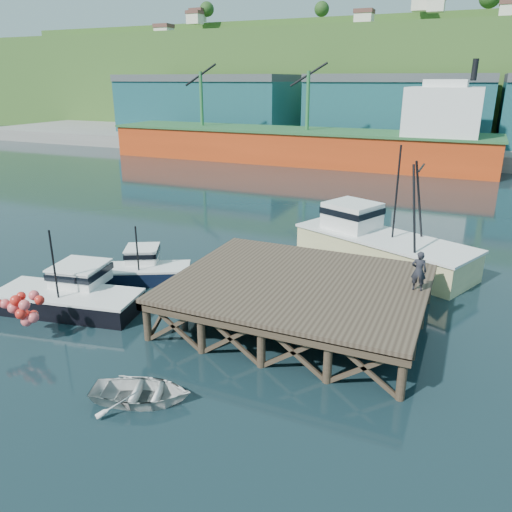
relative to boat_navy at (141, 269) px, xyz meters
The scene contains 12 objects.
ground 5.05m from the boat_navy, 14.25° to the right, with size 300.00×300.00×0.00m, color black.
wharf 10.51m from the boat_navy, ahead, with size 12.00×10.00×2.62m.
far_quay 68.94m from the boat_navy, 85.97° to the left, with size 160.00×40.00×2.00m, color gray.
warehouse_left 70.78m from the boat_navy, 115.31° to the left, with size 32.00×16.00×9.00m, color #1A5755.
warehouse_mid 64.21m from the boat_navy, 85.66° to the left, with size 28.00×16.00×9.00m, color #1A5755.
cargo_ship 46.98m from the boat_navy, 94.43° to the left, with size 55.50×10.00×13.75m.
hillside 99.42m from the boat_navy, 87.19° to the left, with size 220.00×50.00×22.00m, color #2D511E.
boat_navy is the anchor object (origin of this frame).
boat_black 4.88m from the boat_navy, 101.28° to the right, with size 7.84×6.52×4.62m.
trawler 15.03m from the boat_navy, 33.64° to the left, with size 12.23×8.40×7.73m.
dinghy 12.27m from the boat_navy, 54.19° to the right, with size 2.68×3.75×0.78m, color silver.
dockworker 15.92m from the boat_navy, ahead, with size 0.69×0.45×1.90m, color black.
Camera 1 is at (12.64, -21.49, 11.42)m, focal length 35.00 mm.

